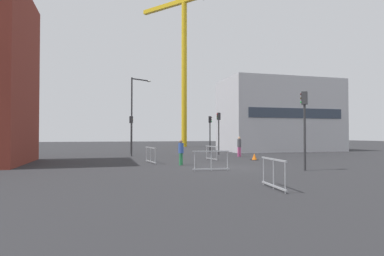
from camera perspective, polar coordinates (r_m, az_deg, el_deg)
name	(u,v)px	position (r m, az deg, el deg)	size (l,w,h in m)	color
ground	(227,168)	(19.18, 6.26, -7.00)	(160.00, 160.00, 0.00)	#28282B
office_block	(279,116)	(40.77, 15.19, 2.11)	(13.88, 7.35, 8.57)	#B7B7BC
construction_crane	(183,51)	(54.75, -1.54, 13.41)	(9.65, 11.64, 24.72)	gold
streetlamp_tall	(134,109)	(30.02, -10.16, 3.29)	(1.94, 1.06, 7.17)	#2D2D30
traffic_light_verge	(131,129)	(33.50, -10.70, -0.09)	(0.39, 0.34, 3.84)	black
traffic_light_corner	(304,118)	(18.52, 19.26, 1.71)	(0.37, 0.37, 4.28)	#2D2D30
traffic_light_near	(219,127)	(31.42, 4.73, 0.25)	(0.39, 0.29, 4.09)	#2D2D30
traffic_light_crosswalk	(210,128)	(35.26, 3.21, -0.03)	(0.39, 0.34, 3.98)	black
pedestrian_walking	(239,145)	(29.06, 8.34, -2.98)	(0.34, 0.34, 1.78)	#D14C8C
pedestrian_waiting	(181,150)	(20.61, -1.96, -3.99)	(0.34, 0.34, 1.62)	#2D844C
safety_barrier_right_run	(211,160)	(17.42, 3.41, -5.73)	(2.01, 0.22, 1.08)	#B2B5BA
safety_barrier_front	(273,173)	(12.01, 14.21, -7.71)	(0.28, 2.09, 1.08)	#9EA0A5
safety_barrier_rear	(212,153)	(24.90, 3.48, -4.38)	(0.33, 1.90, 1.08)	#9EA0A5
safety_barrier_mid_span	(151,155)	(22.39, -7.31, -4.72)	(0.37, 2.53, 1.08)	#9EA0A5
traffic_cone_on_verge	(254,157)	(25.32, 10.96, -5.04)	(0.51, 0.51, 0.52)	black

